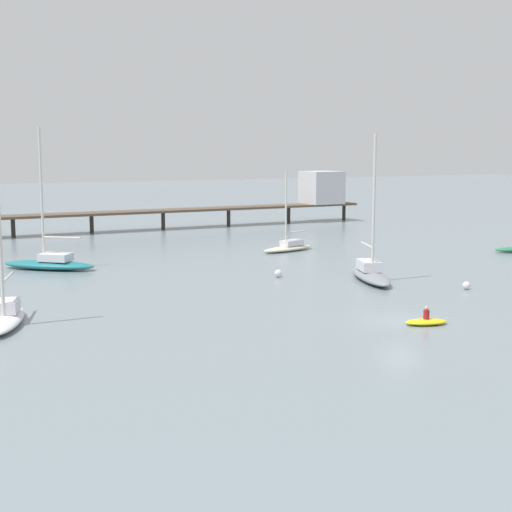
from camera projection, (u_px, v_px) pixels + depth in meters
ground_plane at (400, 321)px, 45.57m from camera, size 400.00×400.00×0.00m
pier at (248, 197)px, 102.96m from camera, size 68.37×5.78×7.23m
sailboat_teal at (50, 262)px, 65.17m from camera, size 8.12×7.45×12.28m
sailboat_white at (5, 314)px, 44.59m from camera, size 4.12×7.83×11.56m
sailboat_cream at (289, 246)px, 76.99m from camera, size 6.92×3.57×8.13m
sailboat_gray at (371, 272)px, 59.65m from camera, size 4.88×8.66×11.61m
dinghy_yellow at (426, 321)px, 44.69m from camera, size 2.83×1.85×1.14m
mooring_buoy_far at (466, 285)px, 55.94m from camera, size 0.60×0.60×0.60m
mooring_buoy_outer at (278, 273)px, 61.29m from camera, size 0.63×0.63×0.63m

